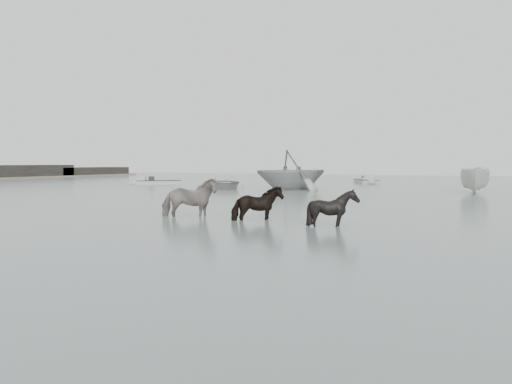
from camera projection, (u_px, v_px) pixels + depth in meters
ground at (265, 230)px, 14.89m from camera, size 140.00×140.00×0.00m
pony_pinto at (189, 193)px, 18.40m from camera, size 2.30×1.77×1.77m
pony_dark at (258, 199)px, 17.25m from camera, size 1.75×1.86×1.48m
pony_black at (333, 204)px, 15.62m from camera, size 1.63×1.54×1.43m
rowboat_lead at (223, 182)px, 38.43m from camera, size 6.15×6.53×1.10m
rowboat_trail at (292, 169)px, 37.20m from camera, size 7.55×7.70×3.08m
boat_small at (475, 179)px, 32.51m from camera, size 2.05×4.95×1.88m
skiff_outer at (159, 180)px, 46.24m from camera, size 5.57×4.51×0.75m
skiff_mid at (366, 179)px, 48.48m from camera, size 3.91×5.77×0.75m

